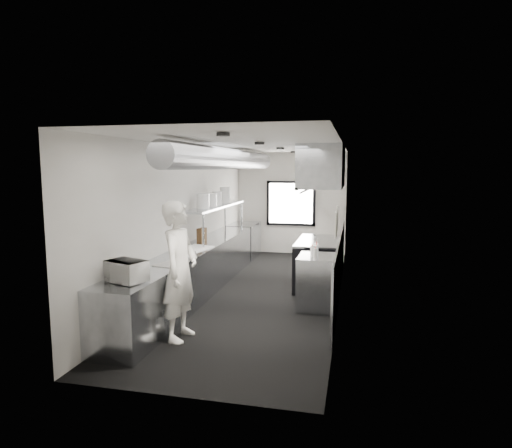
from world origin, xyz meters
The scene contains 35 objects.
floor centered at (0.00, 0.00, 0.00)m, with size 3.00×8.00×0.01m, color black.
ceiling centered at (0.00, 0.00, 2.80)m, with size 3.00×8.00×0.01m, color beige.
wall_back centered at (0.00, 4.00, 1.40)m, with size 3.00×0.02×2.80m, color silver.
wall_front centered at (0.00, -4.00, 1.40)m, with size 3.00×0.02×2.80m, color silver.
wall_left centered at (-1.50, 0.00, 1.40)m, with size 0.02×8.00×2.80m, color silver.
wall_right centered at (1.50, 0.00, 1.40)m, with size 0.02×8.00×2.80m, color silver.
wall_cladding centered at (1.48, 0.30, 0.55)m, with size 0.03×5.50×1.10m, color #8F969C.
hvac_duct centered at (-0.70, 0.40, 2.55)m, with size 0.40×0.40×6.40m, color gray.
service_window centered at (0.00, 3.96, 1.40)m, with size 1.36×0.05×1.25m.
exhaust_hood centered at (1.10, 0.70, 2.39)m, with size 0.81×2.20×0.88m.
prep_counter centered at (-1.15, -0.50, 0.45)m, with size 0.70×6.00×0.90m, color #8F969C.
pass_shelf centered at (-1.19, 1.00, 1.54)m, with size 0.45×3.00×0.68m.
range centered at (1.04, 0.70, 0.47)m, with size 0.88×1.60×0.94m.
bottle_station centered at (1.15, -0.70, 0.45)m, with size 0.65×0.80×0.90m, color #8F969C.
far_work_table centered at (-1.15, 3.20, 0.45)m, with size 0.70×1.20×0.90m, color #8F969C.
notice_sheet_a centered at (1.47, -1.20, 1.60)m, with size 0.02×0.28×0.38m, color silver.
notice_sheet_b centered at (1.47, -1.55, 1.55)m, with size 0.02×0.28×0.38m, color silver.
line_cook centered at (-0.60, -2.49, 0.97)m, with size 0.71×0.46×1.93m, color white.
microwave centered at (-1.15, -2.95, 1.04)m, with size 0.47×0.36×0.28m, color silver.
deli_tub_a centered at (-1.26, -2.66, 0.95)m, with size 0.14×0.14×0.10m, color silver.
deli_tub_b centered at (-1.33, -2.27, 0.95)m, with size 0.14×0.14×0.10m, color silver.
newspaper centered at (-1.03, -1.87, 0.91)m, with size 0.35×0.43×0.01m, color beige.
small_plate centered at (-1.05, -1.21, 0.91)m, with size 0.18×0.18×0.01m, color white.
pastry centered at (-1.05, -1.21, 0.96)m, with size 0.09×0.09×0.09m, color #D4BF6F.
cutting_board centered at (-1.11, -0.52, 0.91)m, with size 0.45×0.59×0.02m, color white.
knife_block centered at (-1.28, 0.28, 1.03)m, with size 0.11×0.24×0.27m, color #54391D.
plate_stack_a centered at (-1.23, 0.25, 1.72)m, with size 0.26×0.26×0.30m, color white.
plate_stack_b centered at (-1.19, 0.70, 1.71)m, with size 0.22×0.22×0.28m, color white.
plate_stack_c centered at (-1.21, 1.10, 1.72)m, with size 0.21×0.21×0.30m, color white.
plate_stack_d centered at (-1.20, 1.67, 1.76)m, with size 0.24×0.24×0.37m, color white.
squeeze_bottle_a centered at (1.13, -1.04, 1.00)m, with size 0.06×0.06×0.19m, color white.
squeeze_bottle_b centered at (1.06, -0.80, 0.99)m, with size 0.06×0.06×0.19m, color white.
squeeze_bottle_c centered at (1.12, -0.70, 0.99)m, with size 0.06×0.06×0.18m, color white.
squeeze_bottle_d centered at (1.11, -0.59, 1.00)m, with size 0.06×0.06×0.19m, color white.
squeeze_bottle_e centered at (1.10, -0.39, 0.98)m, with size 0.05×0.05×0.16m, color white.
Camera 1 is at (1.74, -8.03, 2.38)m, focal length 30.81 mm.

